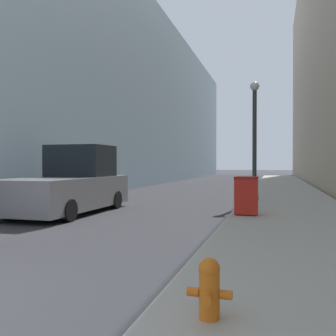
{
  "coord_description": "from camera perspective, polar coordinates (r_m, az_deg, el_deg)",
  "views": [
    {
      "loc": [
        4.63,
        -2.47,
        1.63
      ],
      "look_at": [
        -1.4,
        18.69,
        1.39
      ],
      "focal_mm": 40.0,
      "sensor_mm": 36.0,
      "label": 1
    }
  ],
  "objects": [
    {
      "name": "lamppost",
      "position": [
        15.74,
        13.05,
        4.62
      ],
      "size": [
        0.38,
        0.38,
        4.87
      ],
      "color": "#2D332D",
      "rests_on": "sidewalk_right"
    },
    {
      "name": "pickup_truck",
      "position": [
        13.0,
        -14.63,
        -2.52
      ],
      "size": [
        2.28,
        5.26,
        2.28
      ],
      "color": "slate",
      "rests_on": "ground"
    },
    {
      "name": "sidewalk_right",
      "position": [
        20.54,
        17.59,
        -3.78
      ],
      "size": [
        3.78,
        60.0,
        0.12
      ],
      "color": "#B7B2A8",
      "rests_on": "ground"
    },
    {
      "name": "trash_bin",
      "position": [
        11.35,
        11.83,
        -4.07
      ],
      "size": [
        0.68,
        0.57,
        1.14
      ],
      "color": "red",
      "rests_on": "sidewalk_right"
    },
    {
      "name": "building_left_glass",
      "position": [
        32.53,
        -11.54,
        10.28
      ],
      "size": [
        12.0,
        60.0,
        14.18
      ],
      "color": "#849EB2",
      "rests_on": "ground"
    },
    {
      "name": "fire_hydrant",
      "position": [
        3.84,
        6.3,
        -17.62
      ],
      "size": [
        0.44,
        0.33,
        0.59
      ],
      "color": "orange",
      "rests_on": "sidewalk_right"
    }
  ]
}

